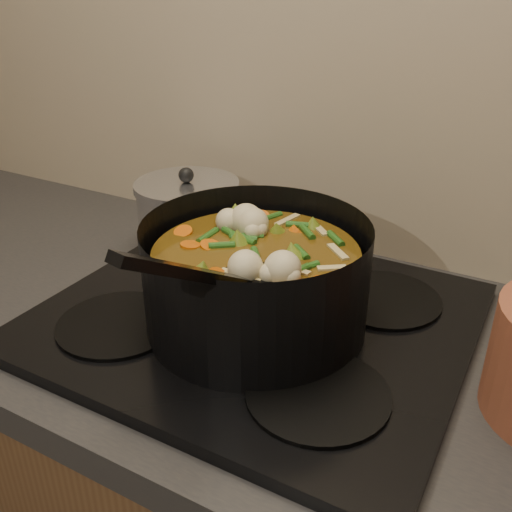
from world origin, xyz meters
The scene contains 3 objects.
stovetop centered at (0.00, 1.93, 0.92)m, with size 0.62×0.54×0.03m.
stockpot centered at (0.02, 1.90, 1.00)m, with size 0.41×0.49×0.24m.
saucepan centered at (-0.22, 2.07, 1.00)m, with size 0.19×0.19×0.16m.
Camera 1 is at (0.36, 1.28, 1.40)m, focal length 40.00 mm.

